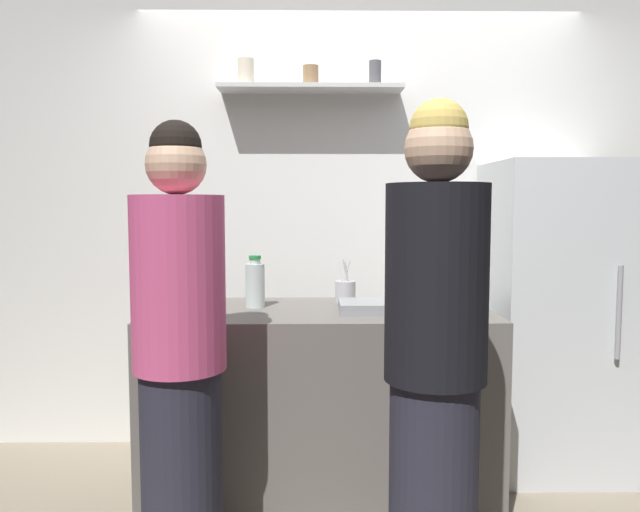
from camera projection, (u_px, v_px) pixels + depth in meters
name	position (u px, v px, depth m)	size (l,w,h in m)	color
back_wall_assembly	(358.00, 222.00, 3.61)	(4.80, 0.32, 2.60)	white
refrigerator	(552.00, 316.00, 3.27)	(0.66, 0.69, 1.63)	silver
counter	(320.00, 404.00, 2.92)	(1.59, 0.73, 0.92)	#66605B
baking_pan	(376.00, 307.00, 2.79)	(0.34, 0.24, 0.05)	gray
utensil_holder	(345.00, 291.00, 3.07)	(0.10, 0.10, 0.22)	#B2B2B7
wine_bottle_green_glass	(460.00, 283.00, 2.90)	(0.07, 0.07, 0.32)	#19471E
wine_bottle_pale_glass	(402.00, 280.00, 3.07)	(0.08, 0.08, 0.31)	#B2BFB2
water_bottle_plastic	(255.00, 284.00, 2.93)	(0.09, 0.09, 0.25)	silver
person_blonde	(435.00, 365.00, 2.04)	(0.34, 0.34, 1.75)	#262633
person_pink_top	(180.00, 357.00, 2.25)	(0.34, 0.34, 1.71)	#262633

